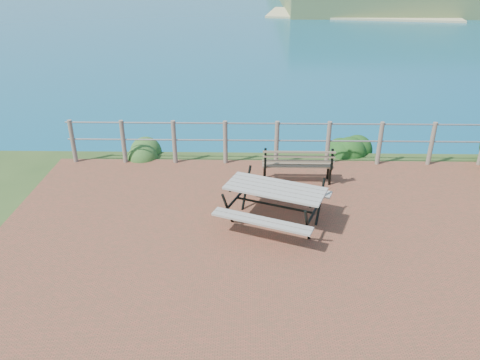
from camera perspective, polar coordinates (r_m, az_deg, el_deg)
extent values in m
cube|color=brown|center=(7.81, 5.63, -8.22)|extent=(10.00, 7.00, 0.12)
cylinder|color=#6B5B4C|center=(11.23, -19.72, 4.48)|extent=(0.10, 0.10, 1.00)
cylinder|color=#6B5B4C|center=(10.88, -14.02, 4.57)|extent=(0.10, 0.10, 1.00)
cylinder|color=#6B5B4C|center=(10.64, -8.01, 4.62)|extent=(0.10, 0.10, 1.00)
cylinder|color=#6B5B4C|center=(10.52, -1.79, 4.62)|extent=(0.10, 0.10, 1.00)
cylinder|color=#6B5B4C|center=(10.53, 4.49, 4.56)|extent=(0.10, 0.10, 1.00)
cylinder|color=#6B5B4C|center=(10.66, 10.69, 4.45)|extent=(0.10, 0.10, 1.00)
cylinder|color=#6B5B4C|center=(10.91, 16.67, 4.30)|extent=(0.10, 0.10, 1.00)
cylinder|color=#6B5B4C|center=(11.28, 22.32, 4.11)|extent=(0.10, 0.10, 1.00)
cylinder|color=slate|center=(10.37, 4.58, 6.87)|extent=(9.40, 0.04, 0.04)
cylinder|color=slate|center=(10.51, 4.50, 4.82)|extent=(9.40, 0.04, 0.04)
cube|color=gray|center=(8.06, 4.31, -1.05)|extent=(1.83, 1.27, 0.04)
cube|color=gray|center=(8.19, 4.24, -2.80)|extent=(1.67, 0.85, 0.04)
cube|color=gray|center=(8.19, 4.24, -2.80)|extent=(1.67, 0.85, 0.04)
cylinder|color=black|center=(8.21, 4.23, -3.09)|extent=(1.37, 0.58, 0.04)
cube|color=brown|center=(9.75, 6.99, 1.96)|extent=(1.45, 0.37, 0.03)
cube|color=brown|center=(9.65, 7.08, 3.33)|extent=(1.45, 0.12, 0.33)
cube|color=black|center=(9.83, 6.93, 0.90)|extent=(0.05, 0.05, 0.40)
cube|color=black|center=(9.83, 6.93, 0.90)|extent=(0.05, 0.05, 0.40)
cube|color=black|center=(9.83, 6.93, 0.90)|extent=(0.05, 0.05, 0.40)
cube|color=black|center=(9.83, 6.93, 0.90)|extent=(0.05, 0.05, 0.40)
ellipsoid|color=#2A551F|center=(11.46, -11.80, 3.13)|extent=(0.79, 0.79, 0.54)
ellipsoid|color=#1C4816|center=(11.67, 13.15, 3.41)|extent=(0.83, 0.83, 0.59)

